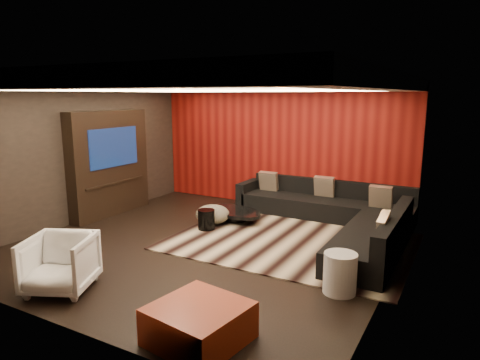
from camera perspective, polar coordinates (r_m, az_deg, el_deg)
The scene contains 26 objects.
floor at distance 7.44m, azimuth -4.32°, elevation -8.61°, with size 6.00×6.00×0.02m, color black.
ceiling at distance 7.00m, azimuth -4.67°, elevation 13.64°, with size 6.00×6.00×0.02m, color silver.
wall_back at distance 9.71m, azimuth 5.38°, elevation 4.64°, with size 6.00×0.02×2.80m, color black.
wall_left at distance 9.08m, azimuth -20.57°, elevation 3.50°, with size 0.02×6.00×2.80m, color black.
wall_right at distance 6.00m, azimuth 20.28°, elevation -0.17°, with size 0.02×6.00×2.80m, color black.
red_feature_wall at distance 9.68m, azimuth 5.28°, elevation 4.61°, with size 5.98×0.05×2.78m, color #6B0C0A.
soffit_back at distance 9.37m, azimuth 4.74°, elevation 12.31°, with size 6.00×0.60×0.22m, color silver.
soffit_front at distance 4.98m, azimuth -22.54°, elevation 12.42°, with size 6.00×0.60×0.22m, color silver.
soffit_left at distance 8.78m, azimuth -19.81°, elevation 11.77°, with size 0.60×4.80×0.22m, color silver.
soffit_right at distance 5.95m, azimuth 18.13°, elevation 12.40°, with size 0.60×4.80×0.22m, color silver.
cove_back at distance 9.06m, azimuth 3.83°, elevation 11.79°, with size 4.80×0.08×0.04m, color #FFD899.
cove_front at distance 5.20m, azimuth -19.49°, elevation 11.55°, with size 4.80×0.08×0.04m, color #FFD899.
cove_left at distance 8.53m, azimuth -18.23°, elevation 11.29°, with size 0.08×4.80×0.04m, color #FFD899.
cove_right at distance 6.02m, azimuth 14.84°, elevation 11.70°, with size 0.08×4.80×0.04m, color #FFD899.
tv_surround at distance 9.41m, azimuth -17.04°, elevation 2.13°, with size 0.30×2.00×2.20m, color black.
tv_screen at distance 9.25m, azimuth -16.47°, elevation 4.20°, with size 0.04×1.30×0.80m, color black.
tv_shelf at distance 9.36m, azimuth -16.22°, elevation -0.36°, with size 0.04×1.60×0.04m, color black.
rug at distance 7.57m, azimuth 6.74°, elevation -8.15°, with size 4.00×3.00×0.02m, color tan.
coffee_table at distance 8.68m, azimuth -0.62°, elevation -4.71°, with size 1.26×1.26×0.21m, color black.
drum_stool at distance 8.12m, azimuth -4.51°, elevation -5.26°, with size 0.32×0.32×0.38m, color black.
striped_pouf at distance 8.47m, azimuth -3.67°, elevation -4.58°, with size 0.67×0.67×0.37m, color beige.
white_side_table at distance 5.77m, azimuth 13.19°, elevation -12.01°, with size 0.43×0.43×0.53m, color silver.
orange_ottoman at distance 4.68m, azimuth -5.48°, elevation -18.49°, with size 0.89×0.89×0.40m, color #983513.
armchair at distance 6.11m, azimuth -22.87°, elevation -10.23°, with size 0.79×0.81×0.74m, color white.
sectional_sofa at distance 8.30m, azimuth 13.06°, elevation -4.78°, with size 3.65×3.50×0.75m.
throw_pillows at distance 8.41m, azimuth 12.30°, elevation -2.01°, with size 3.21×2.77×0.50m.
Camera 1 is at (3.87, -5.83, 2.52)m, focal length 32.00 mm.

